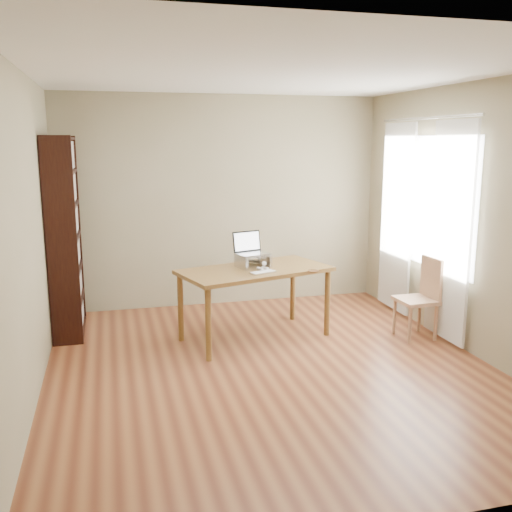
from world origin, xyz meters
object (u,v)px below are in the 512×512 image
Objects in this scene: desk at (255,277)px; keyboard at (263,272)px; chair at (422,295)px; cat at (254,260)px; bookshelf at (65,237)px; laptop at (252,248)px.

keyboard is (0.03, -0.22, 0.10)m from desk.
chair is at bearing -27.32° from keyboard.
cat is 1.80m from chair.
laptop is at bearing -16.50° from bookshelf.
keyboard is 0.34m from cat.
laptop is 0.13m from cat.
keyboard is at bearing -102.38° from laptop.
desk is at bearing -20.24° from bookshelf.
cat is at bearing 65.59° from desk.
laptop reaches higher than desk.
laptop is 0.77× the size of cat.
chair is (3.60, -1.11, -0.59)m from bookshelf.
desk is 4.47× the size of laptop.
keyboard is 0.59× the size of cat.
laptop is 0.40m from keyboard.
keyboard is at bearing -106.64° from cat.
desk is (1.89, -0.70, -0.39)m from bookshelf.
cat is (0.02, 0.11, 0.15)m from desk.
desk is at bearing -116.33° from cat.
bookshelf is 2.06m from desk.
desk is 0.24m from keyboard.
bookshelf is 3.81m from chair.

